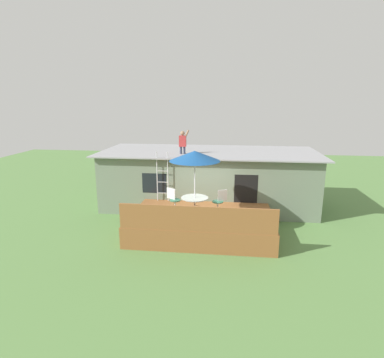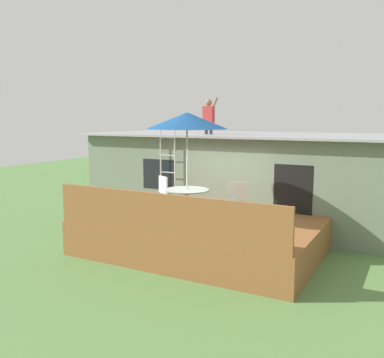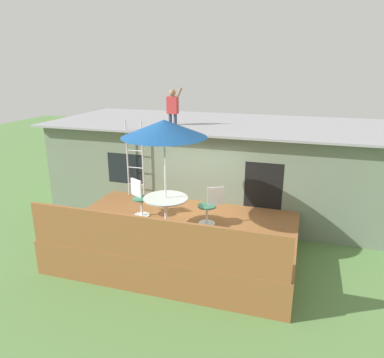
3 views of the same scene
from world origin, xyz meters
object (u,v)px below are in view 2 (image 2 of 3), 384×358
at_px(patio_umbrella, 187,121).
at_px(step_ladder, 168,164).
at_px(patio_table, 187,196).
at_px(patio_chair_left, 166,195).
at_px(patio_chair_right, 232,201).
at_px(person_figure, 209,114).

distance_m(patio_umbrella, step_ladder, 2.70).
distance_m(patio_table, step_ladder, 2.44).
bearing_deg(patio_chair_left, patio_chair_right, 28.98).
relative_size(patio_table, step_ladder, 0.47).
distance_m(step_ladder, patio_chair_right, 2.91).
height_order(patio_table, person_figure, person_figure).
relative_size(step_ladder, person_figure, 1.98).
relative_size(patio_umbrella, patio_chair_right, 2.76).
bearing_deg(person_figure, patio_chair_left, -90.40).
distance_m(step_ladder, person_figure, 2.01).
bearing_deg(patio_umbrella, patio_table, -90.00).
xyz_separation_m(patio_table, patio_chair_right, (0.93, 0.51, -0.13)).
relative_size(patio_umbrella, patio_chair_left, 2.76).
height_order(patio_umbrella, step_ladder, patio_umbrella).
distance_m(patio_umbrella, patio_chair_right, 2.17).
bearing_deg(step_ladder, patio_umbrella, -47.36).
relative_size(patio_umbrella, step_ladder, 1.15).
bearing_deg(patio_chair_right, patio_umbrella, 0.00).
relative_size(patio_table, patio_chair_left, 1.13).
height_order(patio_umbrella, patio_chair_right, patio_umbrella).
xyz_separation_m(patio_umbrella, person_figure, (-0.89, 2.95, 0.19)).
distance_m(patio_table, person_figure, 3.65).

